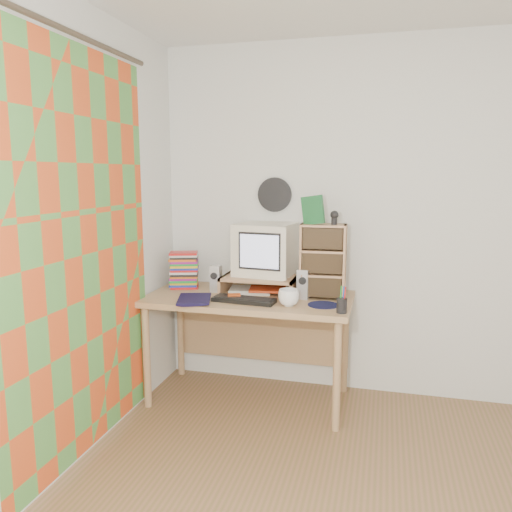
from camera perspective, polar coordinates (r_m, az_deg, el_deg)
The scene contains 20 objects.
back_wall at distance 3.60m, azimuth 16.81°, elevation 3.71°, with size 3.50×3.50×0.00m, color silver.
left_wall at distance 2.46m, azimuth -26.36°, elevation 0.62°, with size 3.50×3.50×0.00m, color silver.
curtain at distance 2.83m, azimuth -19.27°, elevation 0.06°, with size 2.20×2.20×0.00m, color #E1511F.
wall_disc at distance 3.66m, azimuth 2.14°, elevation 7.02°, with size 0.25×0.25×0.02m, color black.
desk at distance 3.53m, azimuth -0.55°, elevation -6.47°, with size 1.40×0.70×0.75m.
monitor_riser at distance 3.50m, azimuth 0.39°, elevation -2.77°, with size 0.52×0.30×0.12m.
crt_monitor at distance 3.50m, azimuth 0.97°, elevation 0.71°, with size 0.38×0.38×0.37m, color white.
speaker_left at distance 3.55m, azimuth -4.63°, elevation -2.61°, with size 0.07×0.07×0.19m, color silver.
speaker_right at distance 3.37m, azimuth 5.44°, elevation -3.20°, with size 0.08×0.08×0.20m, color silver.
keyboard at distance 3.28m, azimuth -1.37°, elevation -5.04°, with size 0.41×0.14×0.03m, color black.
dvd_stack at distance 3.70m, azimuth -8.27°, elevation -1.45°, with size 0.20×0.14×0.28m, color brown, non-canonical shape.
cd_rack at distance 3.37m, azimuth 7.63°, elevation -0.63°, with size 0.30×0.16×0.50m, color tan.
mug at distance 3.19m, azimuth 3.76°, elevation -4.76°, with size 0.13×0.13×0.11m, color white.
diary at distance 3.33m, azimuth -8.89°, elevation -4.72°, with size 0.26×0.19×0.05m, color black.
mousepad at distance 3.24m, azimuth 7.71°, elevation -5.57°, with size 0.20×0.20×0.00m, color #100F34.
pen_cup at distance 3.06m, azimuth 9.79°, elevation -5.28°, with size 0.06×0.06×0.13m, color black, non-canonical shape.
papers at distance 3.53m, azimuth 0.14°, elevation -3.90°, with size 0.29×0.21×0.04m, color silver, non-canonical shape.
red_box at distance 3.33m, azimuth -2.50°, elevation -4.72°, with size 0.08×0.05×0.04m, color #C04514.
game_box at distance 3.32m, azimuth 6.53°, elevation 5.24°, with size 0.14×0.03×0.19m, color #1C6232.
webcam at distance 3.29m, azimuth 8.94°, elevation 4.34°, with size 0.05×0.05×0.09m, color black, non-canonical shape.
Camera 1 is at (-0.14, -1.84, 1.59)m, focal length 35.00 mm.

